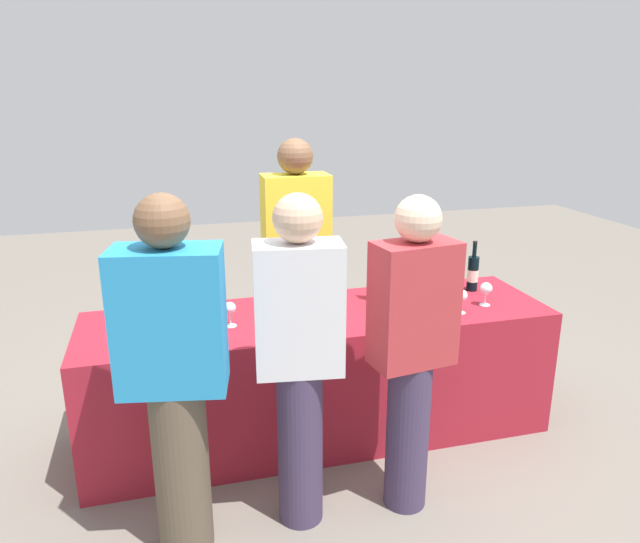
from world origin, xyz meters
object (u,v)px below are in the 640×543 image
Objects in this scene: guest_0 at (174,373)px; guest_2 at (412,348)px; wine_bottle_4 at (330,286)px; wine_bottle_5 at (378,282)px; wine_bottle_3 at (278,291)px; wine_bottle_7 at (473,273)px; wine_glass_4 at (486,289)px; wine_glass_1 at (405,300)px; wine_glass_3 at (461,296)px; wine_bottle_1 at (161,296)px; wine_bottle_6 at (457,276)px; wine_bottle_0 at (143,299)px; server_pouring at (296,259)px; wine_bottle_2 at (201,300)px; wine_glass_2 at (439,294)px; guest_1 at (299,355)px.

guest_0 reaches higher than guest_2.
wine_bottle_5 is (0.30, -0.02, 0.01)m from wine_bottle_4.
wine_bottle_7 is (1.26, 0.04, -0.00)m from wine_bottle_3.
wine_bottle_5 is 0.63m from wine_glass_4.
wine_glass_3 is (0.34, -0.01, -0.01)m from wine_glass_1.
guest_2 is at bearing -39.70° from wine_bottle_1.
wine_bottle_1 is at bearing 178.84° from wine_bottle_7.
wine_bottle_6 is 1.11m from guest_2.
wine_glass_4 is (-0.06, -0.27, -0.01)m from wine_bottle_7.
wine_bottle_0 is 1.78m from wine_glass_3.
server_pouring is 1.61m from guest_0.
server_pouring is (0.66, 0.52, 0.05)m from wine_bottle_2.
wine_bottle_3 is at bearing -4.28° from wine_bottle_0.
wine_bottle_5 is at bearing 140.70° from wine_glass_2.
wine_bottle_6 is at bearing 1.19° from wine_bottle_3.
guest_1 is at bearing -148.99° from wine_glass_2.
wine_bottle_7 is 1.57m from guest_1.
wine_bottle_3 is at bearing -178.81° from wine_bottle_6.
guest_0 is (-1.51, -0.63, 0.01)m from wine_glass_2.
wine_glass_1 is at bearing -16.21° from wine_bottle_1.
wine_bottle_7 is 0.28m from wine_glass_4.
wine_bottle_0 reaches higher than wine_bottle_6.
wine_bottle_6 is at bearing -1.60° from wine_bottle_1.
wine_bottle_6 is (1.14, 0.02, -0.01)m from wine_bottle_3.
wine_bottle_1 reaches higher than wine_bottle_7.
wine_glass_4 is at bearing 29.92° from guest_0.
guest_2 is (1.07, 0.02, -0.02)m from guest_0.
guest_1 is (0.37, -0.81, -0.01)m from wine_bottle_2.
guest_1 is (-1.06, -0.50, -0.00)m from wine_glass_3.
wine_glass_3 is at bearing 133.72° from server_pouring.
wine_bottle_0 reaches higher than wine_bottle_3.
wine_bottle_4 is at bearing -178.99° from wine_bottle_7.
wine_bottle_1 is 1.69m from wine_glass_3.
guest_2 is (1.11, -0.92, -0.04)m from wine_bottle_1.
wine_glass_1 is 0.09× the size of guest_0.
guest_1 is at bearing -155.41° from wine_glass_4.
wine_bottle_1 is 0.94m from guest_0.
wine_bottle_4 reaches higher than wine_bottle_2.
wine_glass_2 is 0.09× the size of guest_2.
wine_bottle_3 reaches higher than wine_bottle_2.
wine_glass_1 is at bearing -163.57° from wine_glass_2.
wine_bottle_1 is at bearing 131.73° from guest_2.
wine_bottle_6 is 0.94× the size of wine_bottle_7.
wine_glass_4 is 1.39m from guest_1.
wine_bottle_6 is at bearing 43.24° from guest_2.
wine_bottle_3 is (0.74, -0.06, -0.00)m from wine_bottle_0.
wine_bottle_4 is (0.31, 0.02, -0.00)m from wine_bottle_3.
wine_bottle_2 is (0.31, -0.06, -0.01)m from wine_bottle_0.
wine_bottle_4 is at bearing -2.03° from wine_bottle_0.
wine_bottle_6 is 0.19× the size of guest_1.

